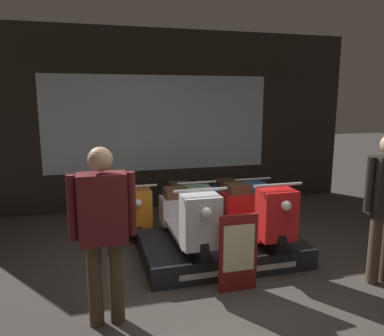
# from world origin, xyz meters

# --- Properties ---
(ground_plane) EXTENTS (30.00, 30.00, 0.00)m
(ground_plane) POSITION_xyz_m (0.00, 0.00, 0.00)
(ground_plane) COLOR #423D38
(shop_wall_back) EXTENTS (7.38, 0.09, 3.20)m
(shop_wall_back) POSITION_xyz_m (0.00, 3.60, 1.60)
(shop_wall_back) COLOR #28231E
(shop_wall_back) RESTS_ON ground_plane
(display_platform) EXTENTS (1.98, 1.26, 0.25)m
(display_platform) POSITION_xyz_m (0.31, 1.08, 0.13)
(display_platform) COLOR black
(display_platform) RESTS_ON ground_plane
(scooter_display_left) EXTENTS (0.58, 1.60, 0.82)m
(scooter_display_left) POSITION_xyz_m (-0.13, 1.07, 0.58)
(scooter_display_left) COLOR black
(scooter_display_left) RESTS_ON display_platform
(scooter_display_right) EXTENTS (0.58, 1.60, 0.82)m
(scooter_display_right) POSITION_xyz_m (0.76, 1.07, 0.58)
(scooter_display_right) COLOR black
(scooter_display_right) RESTS_ON display_platform
(scooter_backrow_0) EXTENTS (0.58, 1.60, 0.82)m
(scooter_backrow_0) POSITION_xyz_m (-0.64, 2.48, 0.33)
(scooter_backrow_0) COLOR black
(scooter_backrow_0) RESTS_ON ground_plane
(scooter_backrow_1) EXTENTS (0.58, 1.60, 0.82)m
(scooter_backrow_1) POSITION_xyz_m (0.23, 2.48, 0.33)
(scooter_backrow_1) COLOR black
(scooter_backrow_1) RESTS_ON ground_plane
(scooter_backrow_2) EXTENTS (0.58, 1.60, 0.82)m
(scooter_backrow_2) POSITION_xyz_m (1.11, 2.48, 0.33)
(scooter_backrow_2) COLOR black
(scooter_backrow_2) RESTS_ON ground_plane
(person_left_browsing) EXTENTS (0.57, 0.23, 1.61)m
(person_left_browsing) POSITION_xyz_m (-1.15, 0.03, 0.94)
(person_left_browsing) COLOR #473828
(person_left_browsing) RESTS_ON ground_plane
(price_sign_board) EXTENTS (0.42, 0.04, 0.83)m
(price_sign_board) POSITION_xyz_m (0.20, 0.26, 0.42)
(price_sign_board) COLOR maroon
(price_sign_board) RESTS_ON ground_plane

